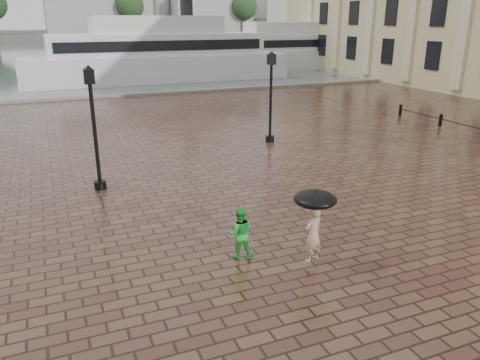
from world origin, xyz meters
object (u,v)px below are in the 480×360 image
object	(u,v)px
ferry_near	(158,54)
ferry_far	(291,50)
adult_pedestrian	(313,234)
child_pedestrian	(240,233)
street_lamps	(104,103)

from	to	relation	value
ferry_near	ferry_far	world-z (taller)	ferry_near
ferry_far	adult_pedestrian	bearing A→B (deg)	-116.44
child_pedestrian	ferry_near	xyz separation A→B (m)	(6.75, 38.08, 1.87)
street_lamps	child_pedestrian	xyz separation A→B (m)	(1.80, -12.27, -1.60)
street_lamps	child_pedestrian	distance (m)	12.50
child_pedestrian	ferry_near	bearing A→B (deg)	-84.91
ferry_near	ferry_far	distance (m)	18.80
ferry_near	adult_pedestrian	bearing A→B (deg)	-97.71
adult_pedestrian	ferry_far	distance (m)	49.88
adult_pedestrian	street_lamps	bearing A→B (deg)	-91.97
street_lamps	ferry_far	world-z (taller)	ferry_far
adult_pedestrian	ferry_near	bearing A→B (deg)	-114.26
ferry_far	street_lamps	bearing A→B (deg)	-129.44
adult_pedestrian	child_pedestrian	size ratio (longest dim) A/B	1.07
adult_pedestrian	ferry_far	xyz separation A→B (m)	(23.10, 44.19, 1.55)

